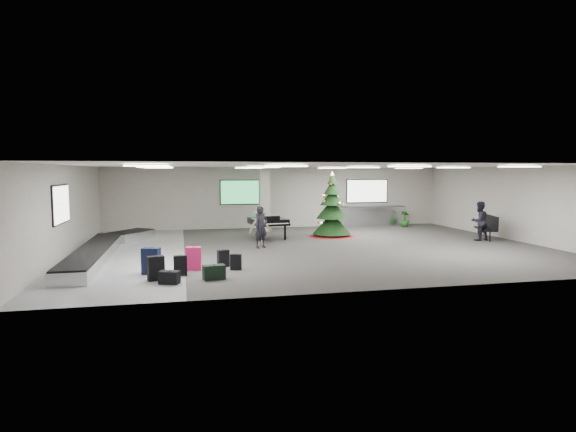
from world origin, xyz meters
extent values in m
plane|color=#3A3835|center=(0.00, 0.00, 0.00)|extent=(18.00, 18.00, 0.00)
cube|color=#9D9690|center=(0.00, 7.00, 1.60)|extent=(18.00, 0.02, 3.20)
cube|color=#9D9690|center=(0.00, -7.00, 1.60)|extent=(18.00, 0.02, 3.20)
cube|color=#9D9690|center=(-9.00, 0.00, 1.60)|extent=(0.02, 14.00, 3.20)
cube|color=#9D9690|center=(9.00, 0.00, 1.60)|extent=(0.02, 14.00, 3.20)
cube|color=silver|center=(0.00, 0.00, 3.20)|extent=(18.00, 14.00, 0.02)
cube|color=gray|center=(-7.00, 0.00, 0.00)|extent=(4.00, 14.00, 0.01)
cube|color=#AAA69B|center=(-1.00, 5.60, 1.60)|extent=(0.50, 0.50, 3.20)
cube|color=green|center=(-2.00, 6.95, 1.90)|extent=(2.20, 0.08, 1.30)
cube|color=white|center=(5.00, 6.95, 1.90)|extent=(2.40, 0.08, 1.30)
cube|color=white|center=(-8.95, -1.00, 1.90)|extent=(0.08, 2.10, 1.30)
cube|color=white|center=(-6.00, -4.00, 3.14)|extent=(1.20, 0.60, 0.04)
cube|color=white|center=(-6.00, 0.00, 3.14)|extent=(1.20, 0.60, 0.04)
cube|color=white|center=(-6.00, 4.00, 3.14)|extent=(1.20, 0.60, 0.04)
cube|color=white|center=(-2.00, -4.00, 3.14)|extent=(1.20, 0.60, 0.04)
cube|color=white|center=(-2.00, 0.00, 3.14)|extent=(1.20, 0.60, 0.04)
cube|color=white|center=(-2.00, 4.00, 3.14)|extent=(1.20, 0.60, 0.04)
cube|color=white|center=(2.00, -4.00, 3.14)|extent=(1.20, 0.60, 0.04)
cube|color=white|center=(2.00, 0.00, 3.14)|extent=(1.20, 0.60, 0.04)
cube|color=white|center=(2.00, 4.00, 3.14)|extent=(1.20, 0.60, 0.04)
cube|color=white|center=(6.00, -4.00, 3.14)|extent=(1.20, 0.60, 0.04)
cube|color=white|center=(6.00, 0.00, 3.14)|extent=(1.20, 0.60, 0.04)
cube|color=white|center=(6.00, 4.00, 3.14)|extent=(1.20, 0.60, 0.04)
cube|color=silver|center=(-8.00, -1.00, 0.19)|extent=(1.00, 8.00, 0.38)
cube|color=black|center=(-8.00, -1.00, 0.40)|extent=(0.95, 7.90, 0.05)
cube|color=silver|center=(-7.20, 3.60, 0.19)|extent=(1.97, 2.21, 0.38)
cube|color=black|center=(-7.20, 3.60, 0.40)|extent=(1.87, 2.10, 0.05)
cube|color=silver|center=(5.00, 6.65, 0.53)|extent=(4.00, 0.60, 1.05)
cube|color=#313134|center=(5.00, 6.65, 1.06)|extent=(4.05, 0.65, 0.04)
cube|color=black|center=(-5.79, -4.66, 0.34)|extent=(0.48, 0.35, 0.68)
cube|color=black|center=(-5.79, -4.66, 0.69)|extent=(0.07, 0.15, 0.02)
cube|color=black|center=(-5.14, -4.16, 0.29)|extent=(0.38, 0.21, 0.58)
cube|color=black|center=(-5.14, -4.16, 0.59)|extent=(0.03, 0.12, 0.02)
cube|color=#E51D63|center=(-4.74, -3.44, 0.35)|extent=(0.49, 0.32, 0.71)
cube|color=black|center=(-4.74, -3.44, 0.72)|extent=(0.05, 0.16, 0.02)
cube|color=black|center=(-3.82, -3.13, 0.27)|extent=(0.39, 0.29, 0.53)
cube|color=black|center=(-3.82, -3.13, 0.54)|extent=(0.06, 0.12, 0.02)
cube|color=black|center=(-5.96, -3.77, 0.39)|extent=(0.57, 0.44, 0.77)
cube|color=black|center=(-5.96, -3.77, 0.78)|extent=(0.09, 0.18, 0.02)
cube|color=black|center=(-4.23, -4.85, 0.20)|extent=(0.64, 0.39, 0.40)
cube|color=black|center=(-4.23, -4.85, 0.41)|extent=(0.06, 0.18, 0.02)
cube|color=black|center=(-3.49, -3.70, 0.24)|extent=(0.37, 0.25, 0.48)
cube|color=black|center=(-3.49, -3.70, 0.49)|extent=(0.05, 0.11, 0.02)
cube|color=black|center=(-5.42, -5.13, 0.17)|extent=(0.59, 0.47, 0.34)
cube|color=black|center=(-5.42, -5.13, 0.35)|extent=(0.09, 0.17, 0.02)
cone|color=maroon|center=(1.69, 2.97, 0.07)|extent=(2.10, 2.10, 0.13)
cylinder|color=#3F2819|center=(1.69, 2.97, 0.28)|extent=(0.13, 0.13, 0.55)
cone|color=black|center=(1.69, 2.97, 0.61)|extent=(1.77, 1.77, 1.00)
cone|color=black|center=(1.69, 2.97, 1.27)|extent=(1.44, 1.44, 0.89)
cone|color=black|center=(1.69, 2.97, 1.83)|extent=(1.11, 1.11, 0.78)
cone|color=black|center=(1.69, 2.97, 2.27)|extent=(0.78, 0.78, 0.66)
cone|color=black|center=(1.69, 2.97, 2.66)|extent=(0.44, 0.44, 0.50)
cone|color=#FFE566|center=(1.69, 2.97, 2.90)|extent=(0.18, 0.18, 0.20)
cube|color=black|center=(-1.32, 2.84, 0.77)|extent=(1.67, 1.84, 0.26)
cube|color=black|center=(-1.20, 1.95, 0.70)|extent=(1.40, 0.47, 0.09)
cube|color=white|center=(-1.19, 1.92, 0.76)|extent=(1.24, 0.30, 0.02)
cube|color=black|center=(-1.23, 2.19, 0.96)|extent=(0.66, 0.12, 0.21)
cylinder|color=black|center=(-1.79, 2.11, 0.32)|extent=(0.09, 0.09, 0.64)
cylinder|color=black|center=(-0.67, 2.26, 0.32)|extent=(0.09, 0.09, 0.64)
cylinder|color=black|center=(-1.41, 3.50, 0.32)|extent=(0.09, 0.09, 0.64)
cube|color=black|center=(7.94, 0.44, 0.47)|extent=(1.08, 1.78, 0.07)
cylinder|color=black|center=(7.94, -0.23, 0.22)|extent=(0.07, 0.07, 0.45)
cylinder|color=black|center=(7.94, 1.12, 0.22)|extent=(0.07, 0.07, 0.45)
cube|color=black|center=(8.19, 0.44, 0.79)|extent=(0.60, 1.61, 0.56)
imported|color=black|center=(-2.05, 0.30, 0.82)|extent=(0.71, 0.63, 1.63)
imported|color=olive|center=(-1.96, 1.05, 0.76)|extent=(1.05, 0.70, 1.51)
imported|color=black|center=(7.47, 0.23, 0.85)|extent=(0.92, 0.78, 1.70)
imported|color=#173E13|center=(3.29, 6.50, 0.37)|extent=(0.50, 0.45, 0.73)
imported|color=#173E13|center=(6.66, 5.64, 0.43)|extent=(0.68, 0.68, 0.86)
camera|label=1|loc=(-5.09, -18.08, 2.97)|focal=30.00mm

